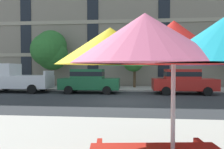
% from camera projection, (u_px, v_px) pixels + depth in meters
% --- Properties ---
extents(ground_plane, '(120.00, 120.00, 0.00)m').
position_uv_depth(ground_plane, '(125.00, 101.00, 12.00)').
color(ground_plane, '#2D3033').
extents(sidewalk_far, '(56.00, 3.60, 0.12)m').
position_uv_depth(sidewalk_far, '(127.00, 89.00, 18.76)').
color(sidewalk_far, '#B2ADA3').
rests_on(sidewalk_far, ground).
extents(apartment_building, '(41.33, 12.08, 19.20)m').
position_uv_depth(apartment_building, '(129.00, 6.00, 26.62)').
color(apartment_building, gray).
rests_on(apartment_building, ground).
extents(pickup_white, '(5.10, 2.12, 2.20)m').
position_uv_depth(pickup_white, '(15.00, 79.00, 16.45)').
color(pickup_white, silver).
rests_on(pickup_white, ground).
extents(sedan_green, '(4.40, 1.98, 1.78)m').
position_uv_depth(sedan_green, '(89.00, 80.00, 15.91)').
color(sedan_green, '#195933').
rests_on(sedan_green, ground).
extents(sedan_red, '(4.40, 1.98, 1.78)m').
position_uv_depth(sedan_red, '(183.00, 81.00, 15.28)').
color(sedan_red, '#B21E19').
rests_on(sedan_red, ground).
extents(street_tree_left, '(3.28, 3.47, 5.38)m').
position_uv_depth(street_tree_left, '(50.00, 50.00, 19.85)').
color(street_tree_left, brown).
rests_on(street_tree_left, ground).
extents(street_tree_middle, '(2.28, 2.52, 4.17)m').
position_uv_depth(street_tree_middle, '(133.00, 57.00, 19.23)').
color(street_tree_middle, '#4C3823').
rests_on(street_tree_middle, ground).
extents(patio_umbrella, '(3.23, 3.00, 2.51)m').
position_uv_depth(patio_umbrella, '(174.00, 45.00, 2.88)').
color(patio_umbrella, silver).
rests_on(patio_umbrella, ground).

